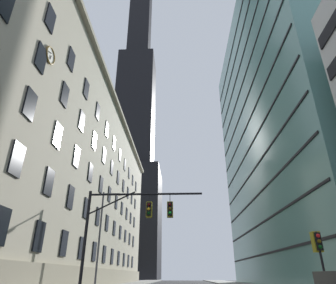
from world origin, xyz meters
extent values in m
cube|color=#B2A88E|center=(-19.34, 28.22, 14.22)|extent=(16.67, 68.45, 28.43)
cube|color=#9E937A|center=(-10.75, 28.22, 27.73)|extent=(0.70, 68.45, 0.60)
cube|color=#9E937A|center=(-10.85, 28.22, 1.10)|extent=(0.50, 68.45, 2.20)
cube|color=black|center=(-10.95, 3.00, 4.00)|extent=(0.14, 1.40, 2.20)
cube|color=black|center=(-10.95, 8.00, 4.00)|extent=(0.14, 1.40, 2.20)
cube|color=black|center=(-10.95, 13.00, 4.00)|extent=(0.14, 1.40, 2.20)
cube|color=black|center=(-10.95, 18.00, 4.00)|extent=(0.14, 1.40, 2.20)
cube|color=black|center=(-10.95, 23.00, 4.00)|extent=(0.14, 1.40, 2.20)
cube|color=black|center=(-10.95, 28.00, 4.00)|extent=(0.14, 1.40, 2.20)
cube|color=black|center=(-10.95, 33.00, 4.00)|extent=(0.14, 1.40, 2.20)
cube|color=black|center=(-10.95, 38.00, 4.00)|extent=(0.14, 1.40, 2.20)
cube|color=black|center=(-10.95, 43.00, 4.00)|extent=(0.14, 1.40, 2.20)
cube|color=black|center=(-10.95, 48.00, 4.00)|extent=(0.14, 1.40, 2.20)
cube|color=black|center=(-10.95, 53.00, 4.00)|extent=(0.14, 1.40, 2.20)
cube|color=black|center=(-10.95, 3.00, 8.20)|extent=(0.14, 1.40, 2.20)
cube|color=black|center=(-10.95, 8.00, 8.20)|extent=(0.14, 1.40, 2.20)
cube|color=black|center=(-10.95, 13.00, 8.20)|extent=(0.14, 1.40, 2.20)
cube|color=black|center=(-10.95, 18.00, 8.20)|extent=(0.14, 1.40, 2.20)
cube|color=black|center=(-10.95, 23.00, 8.20)|extent=(0.14, 1.40, 2.20)
cube|color=black|center=(-10.95, 28.00, 8.20)|extent=(0.14, 1.40, 2.20)
cube|color=black|center=(-10.95, 33.00, 8.20)|extent=(0.14, 1.40, 2.20)
cube|color=black|center=(-10.95, 38.00, 8.20)|extent=(0.14, 1.40, 2.20)
cube|color=black|center=(-10.95, 43.00, 8.20)|extent=(0.14, 1.40, 2.20)
cube|color=black|center=(-10.95, 48.00, 8.20)|extent=(0.14, 1.40, 2.20)
cube|color=black|center=(-10.95, 53.00, 8.20)|extent=(0.14, 1.40, 2.20)
cube|color=black|center=(-10.95, 3.00, 12.40)|extent=(0.14, 1.40, 2.20)
cube|color=black|center=(-10.95, 8.00, 12.40)|extent=(0.14, 1.40, 2.20)
cube|color=black|center=(-10.95, 13.00, 12.40)|extent=(0.14, 1.40, 2.20)
cube|color=black|center=(-10.95, 18.00, 12.40)|extent=(0.14, 1.40, 2.20)
cube|color=black|center=(-10.95, 23.00, 12.40)|extent=(0.14, 1.40, 2.20)
cube|color=black|center=(-10.95, 28.00, 12.40)|extent=(0.14, 1.40, 2.20)
cube|color=black|center=(-10.95, 33.00, 12.40)|extent=(0.14, 1.40, 2.20)
cube|color=black|center=(-10.95, 38.00, 12.40)|extent=(0.14, 1.40, 2.20)
cube|color=black|center=(-10.95, 43.00, 12.40)|extent=(0.14, 1.40, 2.20)
cube|color=black|center=(-10.95, 48.00, 12.40)|extent=(0.14, 1.40, 2.20)
cube|color=black|center=(-10.95, 53.00, 12.40)|extent=(0.14, 1.40, 2.20)
cube|color=black|center=(-10.95, -2.00, 16.60)|extent=(0.14, 1.40, 2.20)
cube|color=black|center=(-10.95, 3.00, 16.60)|extent=(0.14, 1.40, 2.20)
cube|color=black|center=(-10.95, 8.00, 16.60)|extent=(0.14, 1.40, 2.20)
cube|color=black|center=(-10.95, 13.00, 16.60)|extent=(0.14, 1.40, 2.20)
cube|color=black|center=(-10.95, 18.00, 16.60)|extent=(0.14, 1.40, 2.20)
cube|color=black|center=(-10.95, 23.00, 16.60)|extent=(0.14, 1.40, 2.20)
cube|color=black|center=(-10.95, 28.00, 16.60)|extent=(0.14, 1.40, 2.20)
cube|color=black|center=(-10.95, 33.00, 16.60)|extent=(0.14, 1.40, 2.20)
cube|color=black|center=(-10.95, 38.00, 16.60)|extent=(0.14, 1.40, 2.20)
cube|color=black|center=(-10.95, 43.00, 16.60)|extent=(0.14, 1.40, 2.20)
cube|color=black|center=(-10.95, 48.00, 16.60)|extent=(0.14, 1.40, 2.20)
cube|color=black|center=(-10.95, 53.00, 16.60)|extent=(0.14, 1.40, 2.20)
cube|color=black|center=(-10.95, 3.00, 20.80)|extent=(0.14, 1.40, 2.20)
cube|color=black|center=(-10.95, 8.00, 20.80)|extent=(0.14, 1.40, 2.20)
cube|color=black|center=(-10.95, 13.00, 20.80)|extent=(0.14, 1.40, 2.20)
cube|color=black|center=(-10.95, 18.00, 20.80)|extent=(0.14, 1.40, 2.20)
cube|color=black|center=(-10.95, 23.00, 20.80)|extent=(0.14, 1.40, 2.20)
cube|color=black|center=(-10.95, 28.00, 20.80)|extent=(0.14, 1.40, 2.20)
cube|color=black|center=(-10.95, 33.00, 20.80)|extent=(0.14, 1.40, 2.20)
cube|color=black|center=(-10.95, 38.00, 20.80)|extent=(0.14, 1.40, 2.20)
cube|color=black|center=(-10.95, 43.00, 20.80)|extent=(0.14, 1.40, 2.20)
cube|color=black|center=(-10.95, 48.00, 20.80)|extent=(0.14, 1.40, 2.20)
cube|color=black|center=(-10.95, 53.00, 20.80)|extent=(0.14, 1.40, 2.20)
torus|color=olive|center=(-10.88, 4.13, 17.85)|extent=(0.14, 1.53, 1.53)
cylinder|color=silver|center=(-10.92, 4.13, 17.85)|extent=(0.05, 1.32, 1.32)
cube|color=black|center=(-10.85, 4.16, 17.68)|extent=(0.03, 0.13, 0.40)
cube|color=black|center=(-10.85, 3.88, 17.95)|extent=(0.03, 0.57, 0.27)
cube|color=black|center=(-20.01, 98.59, 20.16)|extent=(23.66, 23.66, 40.31)
cube|color=black|center=(-20.01, 98.59, 69.63)|extent=(16.56, 16.56, 58.64)
cube|color=black|center=(-20.01, 98.59, 135.60)|extent=(10.65, 10.65, 73.30)
cube|color=slate|center=(19.22, 29.75, 24.56)|extent=(16.44, 45.65, 49.11)
cube|color=black|center=(10.96, 29.75, 4.00)|extent=(0.12, 44.65, 0.24)
cube|color=black|center=(10.96, 29.75, 8.00)|extent=(0.12, 44.65, 0.24)
cube|color=black|center=(10.96, 29.75, 12.00)|extent=(0.12, 44.65, 0.24)
cube|color=black|center=(10.96, 29.75, 16.00)|extent=(0.12, 44.65, 0.24)
cube|color=black|center=(10.96, 29.75, 20.00)|extent=(0.12, 44.65, 0.24)
cube|color=black|center=(10.96, 29.75, 24.00)|extent=(0.12, 44.65, 0.24)
cube|color=black|center=(10.96, 29.75, 28.00)|extent=(0.12, 44.65, 0.24)
cube|color=black|center=(10.96, 29.75, 32.00)|extent=(0.12, 44.65, 0.24)
cube|color=black|center=(10.96, 29.75, 36.00)|extent=(0.12, 44.65, 0.24)
cube|color=black|center=(10.96, 29.75, 40.00)|extent=(0.12, 44.65, 0.24)
cube|color=black|center=(10.96, 29.75, 44.00)|extent=(0.12, 44.65, 0.24)
cylinder|color=black|center=(-6.68, 5.59, 3.44)|extent=(0.20, 0.20, 6.58)
cylinder|color=black|center=(-2.78, 5.59, 6.48)|extent=(7.79, 0.14, 0.14)
cylinder|color=black|center=(-5.12, 5.59, 5.88)|extent=(3.20, 0.10, 1.62)
cylinder|color=black|center=(-2.52, 5.59, 6.18)|extent=(0.04, 0.04, 0.60)
cube|color=black|center=(-2.52, 5.59, 5.43)|extent=(0.30, 0.30, 0.90)
cube|color=olive|center=(-2.52, 5.76, 5.43)|extent=(0.40, 0.40, 1.04)
sphere|color=#450808|center=(-2.52, 5.43, 5.71)|extent=(0.20, 0.20, 0.20)
sphere|color=yellow|center=(-2.52, 5.43, 5.43)|extent=(0.20, 0.20, 0.20)
sphere|color=#083D10|center=(-2.52, 5.43, 5.15)|extent=(0.20, 0.20, 0.20)
cylinder|color=black|center=(-1.09, 5.59, 6.18)|extent=(0.04, 0.04, 0.60)
cube|color=black|center=(-1.09, 5.59, 5.43)|extent=(0.30, 0.30, 0.90)
cube|color=olive|center=(-1.09, 5.76, 5.43)|extent=(0.40, 0.40, 1.04)
sphere|color=#450808|center=(-1.09, 5.43, 5.71)|extent=(0.20, 0.20, 0.20)
sphere|color=#4B3A08|center=(-1.09, 5.43, 5.43)|extent=(0.20, 0.20, 0.20)
sphere|color=green|center=(-1.09, 5.43, 5.15)|extent=(0.20, 0.20, 0.20)
cylinder|color=black|center=(6.82, 2.31, 1.82)|extent=(0.12, 0.12, 3.33)
cube|color=black|center=(6.82, 2.31, 2.98)|extent=(0.30, 0.30, 0.90)
cube|color=olive|center=(6.82, 2.48, 2.98)|extent=(0.40, 0.40, 1.04)
sphere|color=red|center=(6.82, 2.15, 3.26)|extent=(0.20, 0.20, 0.20)
sphere|color=#4B3A08|center=(6.82, 2.15, 2.98)|extent=(0.20, 0.20, 0.20)
sphere|color=#083D10|center=(6.82, 2.15, 2.70)|extent=(0.20, 0.20, 0.20)
cylinder|color=#47474C|center=(-8.17, 14.51, 4.60)|extent=(0.18, 0.18, 8.91)
cylinder|color=#47474C|center=(-7.36, 14.51, 8.91)|extent=(1.62, 0.10, 0.10)
ellipsoid|color=#EFE5C6|center=(-6.56, 14.51, 8.81)|extent=(0.56, 0.32, 0.24)
camera|label=1|loc=(-0.42, -13.93, 1.36)|focal=30.72mm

